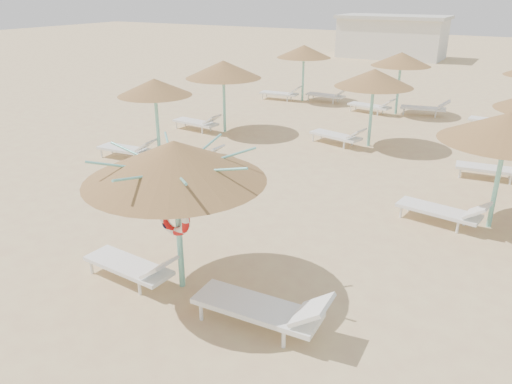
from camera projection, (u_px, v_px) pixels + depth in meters
The scene contains 6 objects.
ground at pixel (195, 284), 9.42m from camera, with size 120.00×120.00×0.00m, color #D2BB80.
main_palapa at pixel (175, 162), 8.45m from camera, with size 3.16×3.16×2.83m.
lounger_main_a at pixel (133, 266), 9.37m from camera, with size 2.03×0.74×0.73m.
lounger_main_b at pixel (265, 308), 8.04m from camera, with size 2.32×0.78×0.83m.
palapa_field at pixel (371, 79), 17.15m from camera, with size 14.15×13.57×2.72m.
service_hut at pixel (392, 37), 39.74m from camera, with size 8.40×4.40×3.25m.
Camera 1 is at (4.97, -6.46, 5.18)m, focal length 35.00 mm.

